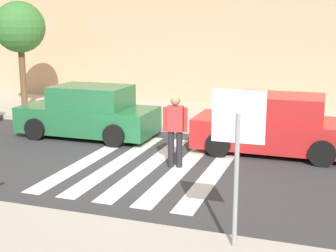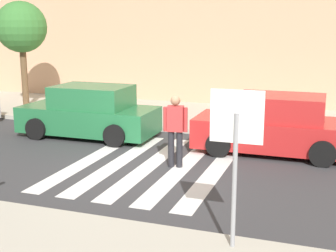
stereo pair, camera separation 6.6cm
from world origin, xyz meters
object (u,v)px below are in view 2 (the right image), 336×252
parked_car_green (90,113)px  parked_car_red (275,126)px  stop_sign (236,135)px  pedestrian_crossing (175,127)px  street_tree_west (21,28)px

parked_car_green → parked_car_red: size_ratio=1.00×
stop_sign → pedestrian_crossing: bearing=119.7°
parked_car_red → stop_sign: bearing=-89.2°
parked_car_green → parked_car_red: same height
street_tree_west → pedestrian_crossing: bearing=-32.1°
pedestrian_crossing → parked_car_green: bearing=149.0°
stop_sign → parked_car_red: size_ratio=0.57×
pedestrian_crossing → parked_car_green: pedestrian_crossing is taller
parked_car_red → pedestrian_crossing: bearing=-135.8°
pedestrian_crossing → parked_car_green: size_ratio=0.42×
parked_car_green → parked_car_red: 5.47m
stop_sign → street_tree_west: (-9.84, 8.62, 1.33)m
parked_car_red → street_tree_west: 10.43m
pedestrian_crossing → street_tree_west: bearing=147.9°
parked_car_green → street_tree_west: 5.66m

